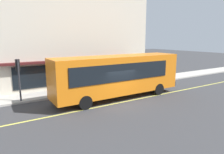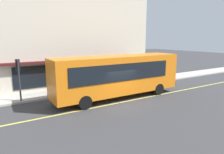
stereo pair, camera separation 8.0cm
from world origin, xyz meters
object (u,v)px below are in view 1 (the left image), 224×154
at_px(traffic_light, 18,70).
at_px(pedestrian_at_corner, 110,76).
at_px(bus, 119,74).
at_px(pedestrian_by_curb, 86,79).

height_order(traffic_light, pedestrian_at_corner, traffic_light).
distance_m(bus, traffic_light, 7.77).
bearing_deg(traffic_light, pedestrian_by_curb, 5.25).
bearing_deg(pedestrian_at_corner, bus, -110.80).
xyz_separation_m(traffic_light, pedestrian_by_curb, (5.76, 0.53, -1.37)).
bearing_deg(pedestrian_by_curb, traffic_light, -174.75).
distance_m(bus, pedestrian_by_curb, 3.86).
distance_m(traffic_light, pedestrian_by_curb, 5.94).
distance_m(bus, pedestrian_at_corner, 4.19).
xyz_separation_m(traffic_light, pedestrian_at_corner, (8.61, 0.86, -1.42)).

